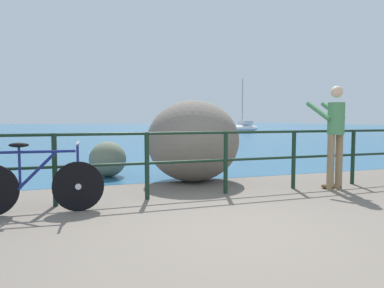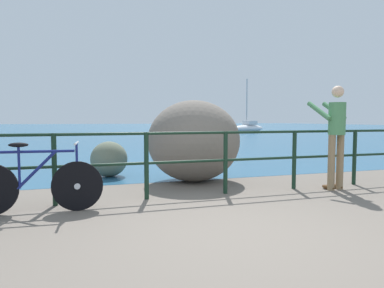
{
  "view_description": "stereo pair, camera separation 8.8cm",
  "coord_description": "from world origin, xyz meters",
  "px_view_note": "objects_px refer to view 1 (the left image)",
  "views": [
    {
      "loc": [
        -1.69,
        -3.23,
        1.21
      ],
      "look_at": [
        0.21,
        2.35,
        0.8
      ],
      "focal_mm": 32.69,
      "sensor_mm": 36.0,
      "label": 1
    },
    {
      "loc": [
        -1.61,
        -3.25,
        1.21
      ],
      "look_at": [
        0.21,
        2.35,
        0.8
      ],
      "focal_mm": 32.69,
      "sensor_mm": 36.0,
      "label": 2
    }
  ],
  "objects_px": {
    "breakwater_boulder_main": "(193,141)",
    "sailboat": "(244,128)",
    "person_at_railing": "(335,132)",
    "breakwater_boulder_left": "(108,159)",
    "bicycle": "(36,184)"
  },
  "relations": [
    {
      "from": "breakwater_boulder_left",
      "to": "sailboat",
      "type": "bearing_deg",
      "value": 56.57
    },
    {
      "from": "bicycle",
      "to": "breakwater_boulder_main",
      "type": "xyz_separation_m",
      "value": [
        2.68,
        1.59,
        0.4
      ]
    },
    {
      "from": "bicycle",
      "to": "person_at_railing",
      "type": "height_order",
      "value": "person_at_railing"
    },
    {
      "from": "bicycle",
      "to": "breakwater_boulder_left",
      "type": "distance_m",
      "value": 2.9
    },
    {
      "from": "person_at_railing",
      "to": "breakwater_boulder_main",
      "type": "height_order",
      "value": "person_at_railing"
    },
    {
      "from": "breakwater_boulder_main",
      "to": "breakwater_boulder_left",
      "type": "relative_size",
      "value": 2.32
    },
    {
      "from": "bicycle",
      "to": "sailboat",
      "type": "xyz_separation_m",
      "value": [
        15.49,
        24.4,
        0.03
      ]
    },
    {
      "from": "person_at_railing",
      "to": "breakwater_boulder_left",
      "type": "bearing_deg",
      "value": 46.91
    },
    {
      "from": "breakwater_boulder_left",
      "to": "sailboat",
      "type": "height_order",
      "value": "sailboat"
    },
    {
      "from": "breakwater_boulder_main",
      "to": "sailboat",
      "type": "bearing_deg",
      "value": 60.69
    },
    {
      "from": "breakwater_boulder_main",
      "to": "breakwater_boulder_left",
      "type": "bearing_deg",
      "value": 144.88
    },
    {
      "from": "breakwater_boulder_left",
      "to": "breakwater_boulder_main",
      "type": "bearing_deg",
      "value": -35.12
    },
    {
      "from": "bicycle",
      "to": "person_at_railing",
      "type": "xyz_separation_m",
      "value": [
        4.73,
        0.07,
        0.6
      ]
    },
    {
      "from": "sailboat",
      "to": "breakwater_boulder_main",
      "type": "bearing_deg",
      "value": 34.74
    },
    {
      "from": "person_at_railing",
      "to": "sailboat",
      "type": "bearing_deg",
      "value": -31.07
    }
  ]
}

